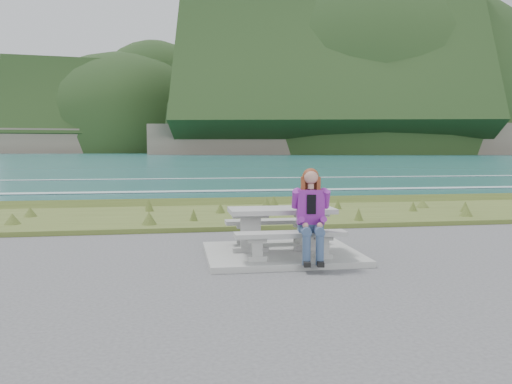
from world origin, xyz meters
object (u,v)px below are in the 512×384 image
(picnic_table, at_px, (282,218))
(bench_landward, at_px, (291,238))
(seated_woman, at_px, (311,227))
(bench_seaward, at_px, (274,225))

(picnic_table, xyz_separation_m, bench_landward, (0.00, -0.70, -0.23))
(picnic_table, distance_m, seated_woman, 0.89)
(bench_seaward, bearing_deg, bench_landward, -90.00)
(picnic_table, distance_m, bench_seaward, 0.74)
(bench_landward, height_order, seated_woman, seated_woman)
(picnic_table, height_order, bench_landward, picnic_table)
(picnic_table, relative_size, seated_woman, 1.23)
(picnic_table, bearing_deg, bench_landward, -90.00)
(picnic_table, height_order, seated_woman, seated_woman)
(bench_seaward, bearing_deg, picnic_table, -90.00)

